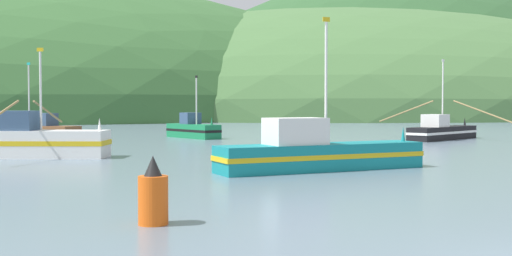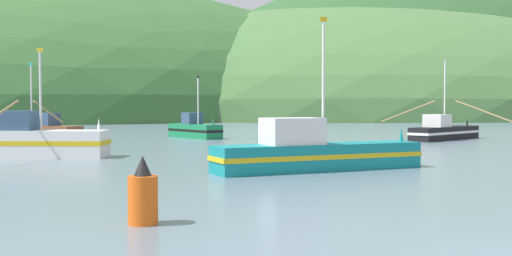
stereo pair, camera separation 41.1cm
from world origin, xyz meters
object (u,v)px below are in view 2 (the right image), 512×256
fishing_boat_black (444,131)px  fishing_boat_brown (32,130)px  fishing_boat_teal (315,153)px  fishing_boat_green (194,129)px  fishing_boat_white (26,141)px  channel_buoy (143,196)px

fishing_boat_black → fishing_boat_brown: size_ratio=1.24×
fishing_boat_teal → fishing_boat_brown: fishing_boat_teal is taller
fishing_boat_green → fishing_boat_white: bearing=-58.2°
fishing_boat_black → channel_buoy: bearing=-162.3°
fishing_boat_white → channel_buoy: bearing=-61.0°
fishing_boat_white → fishing_boat_green: 20.99m
fishing_boat_brown → fishing_boat_green: size_ratio=1.33×
fishing_boat_black → fishing_boat_brown: bearing=132.5°
fishing_boat_white → fishing_boat_green: (12.56, 16.82, -0.16)m
fishing_boat_teal → fishing_boat_brown: 32.84m
fishing_boat_white → channel_buoy: 21.75m
fishing_boat_green → channel_buoy: size_ratio=3.83×
fishing_boat_brown → channel_buoy: bearing=139.0°
fishing_boat_brown → fishing_boat_white: bearing=134.4°
fishing_boat_green → fishing_boat_black: bearing=44.9°
fishing_boat_white → fishing_boat_teal: size_ratio=1.12×
fishing_boat_teal → channel_buoy: bearing=-137.7°
fishing_boat_teal → fishing_boat_green: size_ratio=1.54×
fishing_boat_black → fishing_boat_green: fishing_boat_black is taller
fishing_boat_white → channel_buoy: size_ratio=6.59×
fishing_boat_brown → channel_buoy: fishing_boat_brown is taller
fishing_boat_green → channel_buoy: 39.06m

